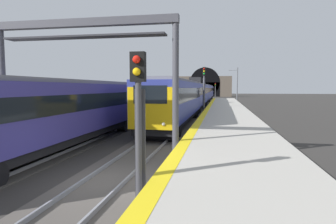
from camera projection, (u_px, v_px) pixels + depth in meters
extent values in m
plane|color=#302D2B|center=(106.00, 183.00, 10.07)|extent=(320.00, 320.00, 0.00)
cube|color=#ADA89E|center=(238.00, 176.00, 9.20)|extent=(112.00, 4.62, 1.04)
cube|color=yellow|center=(175.00, 157.00, 9.53)|extent=(112.00, 0.50, 0.01)
cube|color=#4C4742|center=(106.00, 182.00, 10.07)|extent=(160.00, 2.98, 0.06)
cube|color=gray|center=(88.00, 178.00, 10.19)|extent=(160.00, 0.07, 0.15)
cube|color=gray|center=(126.00, 181.00, 9.92)|extent=(160.00, 0.07, 0.15)
cube|color=gray|center=(12.00, 173.00, 10.75)|extent=(160.00, 0.07, 0.15)
cube|color=navy|center=(176.00, 99.00, 25.28)|extent=(18.06, 2.99, 2.90)
cube|color=black|center=(176.00, 94.00, 25.24)|extent=(17.34, 3.01, 1.02)
cube|color=slate|center=(176.00, 81.00, 25.15)|extent=(17.51, 2.56, 0.20)
cube|color=black|center=(176.00, 117.00, 25.42)|extent=(17.70, 2.64, 0.49)
cylinder|color=black|center=(156.00, 134.00, 17.85)|extent=(0.91, 2.63, 0.89)
cylinder|color=black|center=(162.00, 130.00, 19.61)|extent=(0.91, 2.63, 0.89)
cylinder|color=black|center=(185.00, 114.00, 31.28)|extent=(0.91, 2.63, 0.89)
cylinder|color=black|center=(187.00, 113.00, 33.04)|extent=(0.91, 2.63, 0.89)
cube|color=#E5B20F|center=(150.00, 108.00, 16.44)|extent=(0.14, 2.74, 2.47)
cube|color=black|center=(150.00, 95.00, 16.32)|extent=(0.06, 2.00, 1.05)
sphere|color=#F2EACC|center=(164.00, 124.00, 16.31)|extent=(0.20, 0.20, 0.20)
sphere|color=#F2EACC|center=(137.00, 123.00, 16.61)|extent=(0.20, 0.20, 0.20)
cube|color=navy|center=(195.00, 94.00, 43.39)|extent=(18.06, 2.99, 2.90)
cube|color=black|center=(195.00, 91.00, 43.35)|extent=(17.34, 3.01, 0.97)
cube|color=slate|center=(195.00, 84.00, 43.26)|extent=(17.51, 2.56, 0.20)
cube|color=black|center=(195.00, 105.00, 43.53)|extent=(17.70, 2.64, 0.49)
cylinder|color=black|center=(189.00, 111.00, 36.16)|extent=(0.91, 2.63, 0.89)
cylinder|color=black|center=(191.00, 110.00, 37.92)|extent=(0.91, 2.63, 0.89)
cylinder|color=black|center=(198.00, 105.00, 49.20)|extent=(0.91, 2.63, 0.89)
cylinder|color=black|center=(199.00, 104.00, 50.96)|extent=(0.91, 2.63, 0.89)
cube|color=navy|center=(203.00, 92.00, 61.50)|extent=(18.06, 2.99, 2.90)
cube|color=black|center=(203.00, 90.00, 61.46)|extent=(17.34, 3.01, 0.85)
cube|color=slate|center=(203.00, 85.00, 61.37)|extent=(17.51, 2.56, 0.20)
cube|color=black|center=(203.00, 100.00, 61.64)|extent=(17.70, 2.64, 0.49)
cylinder|color=black|center=(200.00, 103.00, 54.23)|extent=(0.91, 2.63, 0.89)
cylinder|color=black|center=(201.00, 103.00, 55.99)|extent=(0.91, 2.63, 0.89)
cylinder|color=black|center=(204.00, 100.00, 67.35)|extent=(0.91, 2.63, 0.89)
cylinder|color=black|center=(205.00, 100.00, 69.11)|extent=(0.91, 2.63, 0.89)
cube|color=navy|center=(207.00, 91.00, 79.61)|extent=(18.06, 2.99, 2.90)
cube|color=black|center=(207.00, 89.00, 79.57)|extent=(17.34, 3.01, 0.83)
cube|color=slate|center=(207.00, 86.00, 79.48)|extent=(17.51, 2.56, 0.20)
cube|color=black|center=(207.00, 97.00, 79.75)|extent=(17.70, 2.64, 0.49)
cylinder|color=black|center=(205.00, 99.00, 72.21)|extent=(0.91, 2.63, 0.89)
cylinder|color=black|center=(206.00, 99.00, 73.97)|extent=(0.91, 2.63, 0.89)
cylinder|color=black|center=(208.00, 97.00, 85.59)|extent=(0.91, 2.63, 0.89)
cylinder|color=black|center=(208.00, 97.00, 87.35)|extent=(0.91, 2.63, 0.89)
cube|color=black|center=(195.00, 80.00, 43.21)|extent=(1.31, 1.72, 0.90)
cube|color=navy|center=(65.00, 108.00, 15.73)|extent=(18.07, 3.00, 2.68)
cube|color=black|center=(65.00, 102.00, 15.70)|extent=(17.35, 3.02, 0.86)
cube|color=slate|center=(65.00, 82.00, 15.61)|extent=(17.53, 2.57, 0.20)
cube|color=black|center=(66.00, 135.00, 15.86)|extent=(17.71, 2.66, 0.48)
cylinder|color=black|center=(110.00, 126.00, 22.02)|extent=(0.89, 2.61, 0.87)
cylinder|color=black|center=(119.00, 123.00, 23.78)|extent=(0.89, 2.61, 0.87)
cube|color=navy|center=(149.00, 97.00, 33.91)|extent=(18.07, 3.00, 2.68)
cube|color=black|center=(149.00, 95.00, 33.89)|extent=(17.35, 3.02, 0.87)
cube|color=slate|center=(149.00, 85.00, 33.79)|extent=(17.53, 2.57, 0.20)
cube|color=black|center=(149.00, 110.00, 34.04)|extent=(17.71, 2.66, 0.48)
cylinder|color=black|center=(128.00, 119.00, 26.51)|extent=(0.89, 2.61, 0.87)
cylinder|color=black|center=(134.00, 117.00, 28.27)|extent=(0.89, 2.61, 0.87)
cylinder|color=black|center=(160.00, 109.00, 39.86)|extent=(0.89, 2.61, 0.87)
cylinder|color=black|center=(163.00, 108.00, 41.62)|extent=(0.89, 2.61, 0.87)
cube|color=navy|center=(174.00, 94.00, 52.09)|extent=(18.07, 3.00, 2.68)
cube|color=black|center=(174.00, 93.00, 52.07)|extent=(17.35, 3.02, 0.80)
cube|color=slate|center=(174.00, 86.00, 51.97)|extent=(17.53, 2.57, 0.20)
cube|color=black|center=(174.00, 102.00, 52.22)|extent=(17.71, 2.66, 0.48)
cylinder|color=black|center=(166.00, 107.00, 44.56)|extent=(0.89, 2.61, 0.87)
cylinder|color=black|center=(168.00, 106.00, 46.32)|extent=(0.89, 2.61, 0.87)
cylinder|color=black|center=(179.00, 102.00, 58.16)|extent=(0.89, 2.61, 0.87)
cylinder|color=black|center=(181.00, 102.00, 59.92)|extent=(0.89, 2.61, 0.87)
cube|color=black|center=(149.00, 80.00, 33.74)|extent=(1.32, 1.71, 0.90)
cylinder|color=#38383D|center=(139.00, 150.00, 7.35)|extent=(0.16, 0.16, 3.51)
cube|color=black|center=(138.00, 67.00, 7.17)|extent=(0.20, 0.38, 0.75)
cube|color=#38383D|center=(140.00, 149.00, 7.49)|extent=(0.04, 0.28, 3.16)
sphere|color=red|center=(136.00, 59.00, 7.03)|extent=(0.20, 0.20, 0.20)
sphere|color=yellow|center=(137.00, 72.00, 7.06)|extent=(0.20, 0.20, 0.20)
cylinder|color=#4C4C54|center=(204.00, 96.00, 34.53)|extent=(0.16, 0.16, 4.79)
cube|color=black|center=(204.00, 71.00, 34.28)|extent=(0.20, 0.38, 1.05)
cube|color=#4C4C54|center=(204.00, 96.00, 34.67)|extent=(0.04, 0.28, 4.32)
sphere|color=red|center=(204.00, 69.00, 34.13)|extent=(0.20, 0.20, 0.20)
sphere|color=yellow|center=(204.00, 71.00, 34.15)|extent=(0.20, 0.20, 0.20)
sphere|color=green|center=(204.00, 74.00, 34.18)|extent=(0.20, 0.20, 0.20)
cylinder|color=#4C4C54|center=(215.00, 92.00, 99.37)|extent=(0.16, 0.16, 3.96)
cube|color=black|center=(215.00, 85.00, 99.15)|extent=(0.20, 0.38, 1.05)
cube|color=#4C4C54|center=(215.00, 92.00, 99.50)|extent=(0.04, 0.28, 3.57)
sphere|color=red|center=(215.00, 84.00, 99.00)|extent=(0.20, 0.20, 0.20)
sphere|color=yellow|center=(215.00, 84.00, 99.03)|extent=(0.20, 0.20, 0.20)
sphere|color=green|center=(215.00, 85.00, 99.05)|extent=(0.20, 0.20, 0.20)
cylinder|color=#3F3F47|center=(3.00, 94.00, 13.90)|extent=(0.28, 0.28, 6.11)
cylinder|color=#3F3F47|center=(176.00, 95.00, 12.34)|extent=(0.28, 0.28, 6.11)
cube|color=#3F3F47|center=(83.00, 23.00, 12.84)|extent=(0.36, 8.78, 0.35)
cube|color=#2D2D33|center=(83.00, 37.00, 12.90)|extent=(0.70, 7.65, 0.08)
cube|color=#51473D|center=(205.00, 86.00, 109.27)|extent=(2.18, 20.14, 7.74)
cube|color=black|center=(205.00, 89.00, 108.25)|extent=(0.12, 11.28, 5.42)
cylinder|color=black|center=(205.00, 82.00, 108.02)|extent=(0.12, 11.28, 11.28)
cylinder|color=#595B60|center=(237.00, 86.00, 60.10)|extent=(0.22, 0.22, 7.63)
cylinder|color=#595B60|center=(233.00, 70.00, 59.99)|extent=(0.08, 1.79, 0.08)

